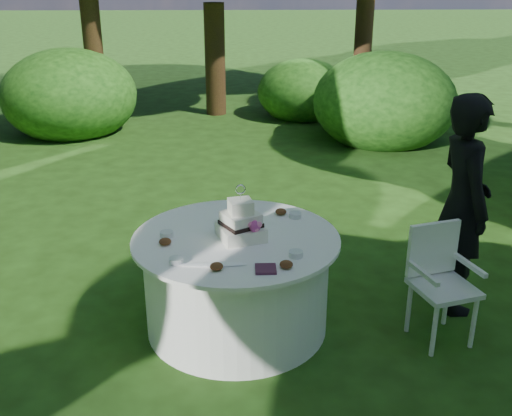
% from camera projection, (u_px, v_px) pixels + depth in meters
% --- Properties ---
extents(ground, '(80.00, 80.00, 0.00)m').
position_uv_depth(ground, '(237.00, 325.00, 4.75)').
color(ground, '#1C360E').
rests_on(ground, ground).
extents(napkins, '(0.14, 0.14, 0.02)m').
position_uv_depth(napkins, '(266.00, 269.00, 3.97)').
color(napkins, '#4D213A').
rests_on(napkins, table).
extents(feather_plume, '(0.48, 0.07, 0.01)m').
position_uv_depth(feather_plume, '(212.00, 264.00, 4.04)').
color(feather_plume, white).
rests_on(feather_plume, table).
extents(guest, '(0.46, 0.67, 1.78)m').
position_uv_depth(guest, '(462.00, 205.00, 4.74)').
color(guest, black).
rests_on(guest, ground).
extents(table, '(1.56, 1.56, 0.77)m').
position_uv_depth(table, '(237.00, 282.00, 4.61)').
color(table, white).
rests_on(table, ground).
extents(cake, '(0.39, 0.39, 0.42)m').
position_uv_depth(cake, '(241.00, 224.00, 4.40)').
color(cake, white).
rests_on(cake, table).
extents(chair, '(0.52, 0.52, 0.89)m').
position_uv_depth(chair, '(439.00, 274.00, 4.45)').
color(chair, silver).
rests_on(chair, ground).
extents(votives, '(1.09, 0.88, 0.04)m').
position_uv_depth(votives, '(235.00, 240.00, 4.37)').
color(votives, silver).
rests_on(votives, table).
extents(petal_cups, '(0.97, 1.04, 0.05)m').
position_uv_depth(petal_cups, '(238.00, 244.00, 4.29)').
color(petal_cups, '#562D16').
rests_on(petal_cups, table).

